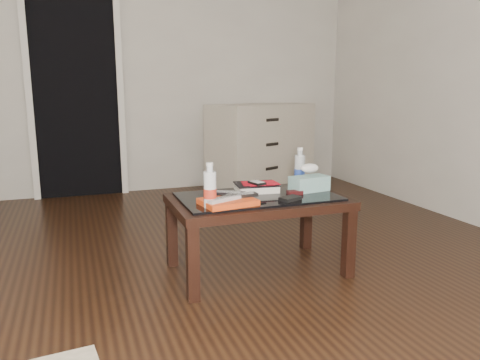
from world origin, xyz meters
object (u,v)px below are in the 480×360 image
Objects in this scene: water_bottle_right at (300,166)px; tissue_box at (309,184)px; water_bottle_left at (210,185)px; coffee_table at (258,206)px; dresser at (262,146)px; textbook at (256,187)px.

water_bottle_right reaches higher than tissue_box.
water_bottle_left is 0.70m from tissue_box.
coffee_table is 2.39m from dresser.
tissue_box is at bearing -128.77° from dresser.
water_bottle_left is (-0.37, -0.28, 0.10)m from textbook.
dresser is 2.68m from water_bottle_left.
coffee_table is 0.77× the size of dresser.
water_bottle_right is (0.71, 0.38, 0.00)m from water_bottle_left.
tissue_box reaches higher than textbook.
textbook is (-0.89, -2.08, 0.03)m from dresser.
textbook is 1.09× the size of tissue_box.
water_bottle_left and water_bottle_right have the same top height.
dresser is at bearing 74.17° from textbook.
textbook is (0.04, 0.12, 0.09)m from coffee_table.
coffee_table is 0.47m from water_bottle_right.
tissue_box is at bearing 2.17° from coffee_table.
coffee_table is at bearing 173.27° from tissue_box.
water_bottle_left is (-1.27, -2.36, 0.13)m from dresser.
dresser is 5.65× the size of tissue_box.
tissue_box is at bearing -11.35° from textbook.
textbook is at bearing -164.02° from water_bottle_right.
dresser is at bearing 74.39° from water_bottle_right.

